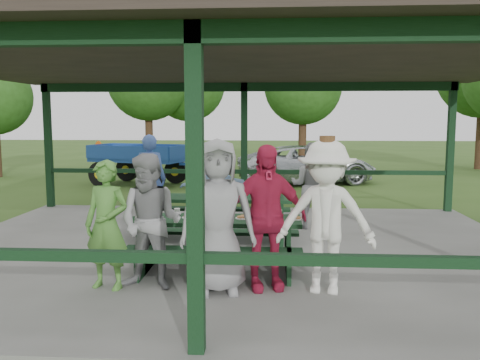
# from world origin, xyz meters

# --- Properties ---
(ground) EXTENTS (90.00, 90.00, 0.00)m
(ground) POSITION_xyz_m (0.00, 0.00, 0.00)
(ground) COLOR #2F4E18
(ground) RESTS_ON ground
(concrete_slab) EXTENTS (10.00, 8.00, 0.10)m
(concrete_slab) POSITION_xyz_m (0.00, 0.00, 0.05)
(concrete_slab) COLOR slate
(concrete_slab) RESTS_ON ground
(pavilion_structure) EXTENTS (10.60, 8.60, 3.24)m
(pavilion_structure) POSITION_xyz_m (0.00, 0.00, 3.17)
(pavilion_structure) COLOR black
(pavilion_structure) RESTS_ON concrete_slab
(picnic_table_near) EXTENTS (2.37, 1.39, 0.75)m
(picnic_table_near) POSITION_xyz_m (-0.09, -1.20, 0.57)
(picnic_table_near) COLOR black
(picnic_table_near) RESTS_ON concrete_slab
(picnic_table_far) EXTENTS (2.83, 1.39, 0.75)m
(picnic_table_far) POSITION_xyz_m (-0.38, 0.80, 0.58)
(picnic_table_far) COLOR black
(picnic_table_far) RESTS_ON concrete_slab
(table_setting) EXTENTS (2.39, 0.45, 0.10)m
(table_setting) POSITION_xyz_m (-0.15, -1.16, 0.88)
(table_setting) COLOR white
(table_setting) RESTS_ON picnic_table_near
(contestant_green) EXTENTS (0.68, 0.52, 1.65)m
(contestant_green) POSITION_xyz_m (-1.40, -2.09, 0.92)
(contestant_green) COLOR #4C8734
(contestant_green) RESTS_ON concrete_slab
(contestant_grey_left) EXTENTS (0.94, 0.78, 1.73)m
(contestant_grey_left) POSITION_xyz_m (-0.84, -2.07, 0.97)
(contestant_grey_left) COLOR gray
(contestant_grey_left) RESTS_ON concrete_slab
(contestant_grey_mid) EXTENTS (1.03, 0.76, 1.92)m
(contestant_grey_mid) POSITION_xyz_m (0.02, -2.14, 1.06)
(contestant_grey_mid) COLOR gray
(contestant_grey_mid) RESTS_ON concrete_slab
(contestant_red) EXTENTS (1.16, 0.70, 1.85)m
(contestant_red) POSITION_xyz_m (0.60, -1.97, 1.02)
(contestant_red) COLOR #B51F42
(contestant_red) RESTS_ON concrete_slab
(contestant_white_fedora) EXTENTS (1.34, 0.92, 1.95)m
(contestant_white_fedora) POSITION_xyz_m (1.35, -2.06, 1.05)
(contestant_white_fedora) COLOR white
(contestant_white_fedora) RESTS_ON concrete_slab
(spectator_lblue) EXTENTS (1.51, 0.90, 1.55)m
(spectator_lblue) POSITION_xyz_m (-0.43, 1.68, 0.87)
(spectator_lblue) COLOR #8FB6DD
(spectator_lblue) RESTS_ON concrete_slab
(spectator_blue) EXTENTS (0.68, 0.45, 1.84)m
(spectator_blue) POSITION_xyz_m (-1.86, 2.05, 1.02)
(spectator_blue) COLOR #425EAB
(spectator_blue) RESTS_ON concrete_slab
(spectator_grey) EXTENTS (0.97, 0.85, 1.70)m
(spectator_grey) POSITION_xyz_m (1.44, 1.73, 0.95)
(spectator_grey) COLOR gray
(spectator_grey) RESTS_ON concrete_slab
(pickup_truck) EXTENTS (5.19, 3.32, 1.33)m
(pickup_truck) POSITION_xyz_m (1.88, 9.59, 0.67)
(pickup_truck) COLOR silver
(pickup_truck) RESTS_ON ground
(farm_trailer) EXTENTS (4.28, 2.53, 1.49)m
(farm_trailer) POSITION_xyz_m (-3.89, 8.76, 0.74)
(farm_trailer) COLOR navy
(farm_trailer) RESTS_ON ground
(tree_far_left) EXTENTS (3.83, 3.83, 5.98)m
(tree_far_left) POSITION_xyz_m (-5.24, 15.67, 4.05)
(tree_far_left) COLOR #331E14
(tree_far_left) RESTS_ON ground
(tree_left) EXTENTS (3.77, 3.77, 5.90)m
(tree_left) POSITION_xyz_m (-3.66, 17.61, 3.99)
(tree_left) COLOR #331E14
(tree_left) RESTS_ON ground
(tree_mid) EXTENTS (3.52, 3.52, 5.50)m
(tree_mid) POSITION_xyz_m (2.01, 15.13, 3.72)
(tree_mid) COLOR #331E14
(tree_mid) RESTS_ON ground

